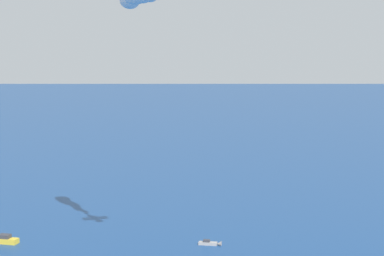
% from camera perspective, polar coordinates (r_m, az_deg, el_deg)
% --- Properties ---
extents(motorboat_inshore, '(4.84, 5.20, 1.64)m').
position_cam_1_polar(motorboat_inshore, '(172.48, 1.58, -9.45)').
color(motorboat_inshore, '#9E9993').
rests_on(motorboat_inshore, ground_plane).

